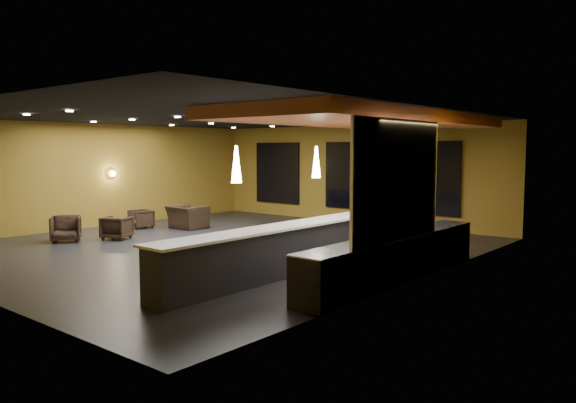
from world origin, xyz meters
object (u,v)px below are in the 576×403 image
Objects in this scene: pendant_2 at (375,160)px; bar_stool_2 at (258,246)px; staff_a at (381,224)px; armchair_d at (188,217)px; prep_counter at (395,258)px; armchair_a at (66,229)px; bar_stool_1 at (209,255)px; column at (404,181)px; staff_c at (420,226)px; bar_stool_5 at (360,229)px; bar_stool_0 at (153,269)px; bar_counter at (302,247)px; armchair_b at (117,228)px; staff_b at (418,220)px; bar_stool_4 at (323,233)px; pendant_0 at (236,164)px; pendant_1 at (316,162)px; bar_stool_3 at (293,240)px; armchair_c at (141,219)px.

pendant_2 reaches higher than bar_stool_2.
staff_a is at bearing -47.63° from pendant_2.
prep_counter is at bearing 166.45° from armchair_d.
staff_a is at bearing 67.39° from bar_stool_2.
pendant_2 is 8.93m from armchair_a.
staff_a is 7.57m from armchair_d.
bar_stool_1 is at bearing -99.54° from pendant_2.
column is at bearing 90.00° from pendant_2.
armchair_d is at bearing 166.59° from prep_counter.
bar_stool_5 is (-2.02, 0.48, -0.31)m from staff_c.
bar_stool_0 is (-2.78, -3.88, 0.04)m from prep_counter.
bar_counter is at bearing -78.17° from bar_stool_5.
armchair_b is at bearing 151.98° from bar_stool_0.
staff_c is (0.38, -0.65, -0.04)m from staff_b.
column reaches higher than armchair_b.
staff_c reaches higher than bar_stool_4.
column is (-2.00, 4.10, 1.32)m from prep_counter.
armchair_b is at bearing -178.53° from bar_counter.
armchair_b is at bearing 164.95° from pendant_0.
armchair_d is 1.60× the size of bar_stool_0.
bar_stool_0 is (6.02, -3.20, 0.13)m from armchair_b.
armchair_b is at bearing -152.48° from staff_c.
column is 2.50m from staff_a.
column is at bearing 90.00° from pendant_1.
armchair_a is (-8.83, -4.35, -0.40)m from staff_c.
armchair_a reaches higher than bar_stool_3.
pendant_1 is (0.00, 2.50, 0.00)m from pendant_0.
staff_b is at bearing 69.92° from bar_stool_2.
pendant_1 is at bearing 60.41° from bar_stool_2.
pendant_1 is 2.13m from bar_stool_3.
staff_a is 2.02× the size of armchair_a.
bar_stool_3 reaches higher than bar_stool_5.
armchair_a is 1.40m from armchair_b.
bar_stool_5 reaches higher than armchair_c.
armchair_a is at bearing -147.70° from staff_c.
bar_stool_2 is at bearing -100.37° from pendant_2.
bar_stool_1 is (-0.84, -2.47, -1.83)m from pendant_1.
pendant_0 is 0.93× the size of armchair_b.
pendant_0 is 7.83m from armchair_a.
armchair_c is 7.89m from bar_stool_2.
pendant_2 reaches higher than armchair_b.
staff_a is 2.19× the size of armchair_b.
staff_c is 1.96× the size of bar_stool_4.
bar_stool_5 is (-1.64, -0.17, -0.36)m from staff_b.
staff_c is at bearing -177.63° from armchair_d.
prep_counter is at bearing -46.06° from staff_a.
armchair_c is (-1.41, 1.85, -0.03)m from armchair_b.
pendant_0 reaches higher than armchair_b.
pendant_2 is at bearing -26.32° from armchair_a.
bar_stool_2 is 1.09× the size of bar_stool_4.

